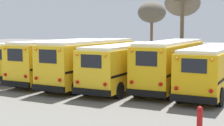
{
  "coord_description": "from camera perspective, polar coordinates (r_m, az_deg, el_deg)",
  "views": [
    {
      "loc": [
        10.87,
        -23.14,
        4.29
      ],
      "look_at": [
        0.0,
        -0.2,
        1.66
      ],
      "focal_mm": 55.0,
      "sensor_mm": 36.0,
      "label": 1
    }
  ],
  "objects": [
    {
      "name": "ground_plane",
      "position": [
        25.92,
        0.19,
        -3.6
      ],
      "size": [
        160.0,
        160.0,
        0.0
      ],
      "primitive_type": "plane",
      "color": "#66635E"
    },
    {
      "name": "school_bus_4",
      "position": [
        24.37,
        9.8,
        0.03
      ],
      "size": [
        2.52,
        10.35,
        3.36
      ],
      "color": "yellow",
      "rests_on": "ground"
    },
    {
      "name": "bare_tree_2",
      "position": [
        45.71,
        6.63,
        8.28
      ],
      "size": [
        3.69,
        3.69,
        7.65
      ],
      "color": "brown",
      "rests_on": "ground"
    },
    {
      "name": "school_bus_3",
      "position": [
        24.25,
        2.37,
        -0.21
      ],
      "size": [
        2.86,
        9.98,
        3.12
      ],
      "color": "yellow",
      "rests_on": "ground"
    },
    {
      "name": "school_bus_1",
      "position": [
        27.44,
        -8.56,
        0.64
      ],
      "size": [
        2.92,
        10.25,
        3.3
      ],
      "color": "yellow",
      "rests_on": "ground"
    },
    {
      "name": "bare_tree_1",
      "position": [
        38.34,
        11.62,
        9.65
      ],
      "size": [
        3.86,
        3.86,
        8.39
      ],
      "color": "brown",
      "rests_on": "ground"
    },
    {
      "name": "fence_line",
      "position": [
        32.27,
        5.53,
        0.03
      ],
      "size": [
        22.7,
        0.06,
        1.42
      ],
      "color": "#939399",
      "rests_on": "ground"
    },
    {
      "name": "school_bus_2",
      "position": [
        25.65,
        -3.52,
        0.4
      ],
      "size": [
        2.83,
        10.57,
        3.35
      ],
      "color": "yellow",
      "rests_on": "ground"
    },
    {
      "name": "utility_pole",
      "position": [
        35.88,
        11.59,
        5.55
      ],
      "size": [
        1.8,
        0.33,
        8.02
      ],
      "color": "brown",
      "rests_on": "ground"
    },
    {
      "name": "school_bus_0",
      "position": [
        30.24,
        -11.74,
        0.84
      ],
      "size": [
        2.64,
        9.89,
        3.08
      ],
      "color": "yellow",
      "rests_on": "ground"
    },
    {
      "name": "school_bus_5",
      "position": [
        23.36,
        16.45,
        -0.73
      ],
      "size": [
        2.84,
        10.52,
        3.07
      ],
      "color": "#EAAA0F",
      "rests_on": "ground"
    },
    {
      "name": "fire_hydrant",
      "position": [
        14.93,
        14.37,
        -8.89
      ],
      "size": [
        0.24,
        0.24,
        1.03
      ],
      "color": "#B21414",
      "rests_on": "ground"
    }
  ]
}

